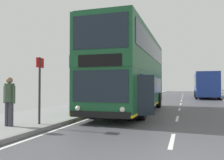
{
  "coord_description": "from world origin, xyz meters",
  "views": [
    {
      "loc": [
        0.35,
        -4.33,
        1.53
      ],
      "look_at": [
        -3.09,
        6.95,
        1.83
      ],
      "focal_mm": 38.41,
      "sensor_mm": 36.0,
      "label": 1
    }
  ],
  "objects_px": {
    "double_decker_bus_main": "(131,72)",
    "background_bus_far_lane": "(205,85)",
    "pedestrian_companion": "(9,98)",
    "bus_stop_sign_near": "(40,83)"
  },
  "relations": [
    {
      "from": "double_decker_bus_main",
      "to": "pedestrian_companion",
      "type": "bearing_deg",
      "value": -112.0
    },
    {
      "from": "pedestrian_companion",
      "to": "bus_stop_sign_near",
      "type": "bearing_deg",
      "value": 45.01
    },
    {
      "from": "pedestrian_companion",
      "to": "background_bus_far_lane",
      "type": "bearing_deg",
      "value": 72.18
    },
    {
      "from": "double_decker_bus_main",
      "to": "pedestrian_companion",
      "type": "relative_size",
      "value": 6.35
    },
    {
      "from": "double_decker_bus_main",
      "to": "pedestrian_companion",
      "type": "height_order",
      "value": "double_decker_bus_main"
    },
    {
      "from": "background_bus_far_lane",
      "to": "bus_stop_sign_near",
      "type": "distance_m",
      "value": 26.53
    },
    {
      "from": "double_decker_bus_main",
      "to": "bus_stop_sign_near",
      "type": "height_order",
      "value": "double_decker_bus_main"
    },
    {
      "from": "background_bus_far_lane",
      "to": "pedestrian_companion",
      "type": "height_order",
      "value": "background_bus_far_lane"
    },
    {
      "from": "double_decker_bus_main",
      "to": "background_bus_far_lane",
      "type": "relative_size",
      "value": 1.03
    },
    {
      "from": "background_bus_far_lane",
      "to": "bus_stop_sign_near",
      "type": "bearing_deg",
      "value": -106.8
    }
  ]
}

